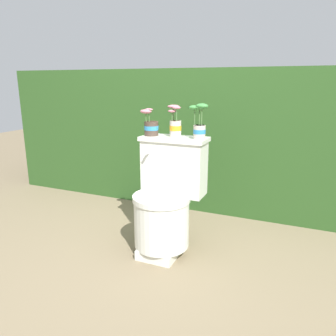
{
  "coord_description": "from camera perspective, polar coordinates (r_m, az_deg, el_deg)",
  "views": [
    {
      "loc": [
        0.89,
        -1.96,
        1.21
      ],
      "look_at": [
        0.0,
        0.11,
        0.61
      ],
      "focal_mm": 35.0,
      "sensor_mm": 36.0,
      "label": 1
    }
  ],
  "objects": [
    {
      "name": "ground_plane",
      "position": [
        2.47,
        -1.09,
        -14.55
      ],
      "size": [
        12.0,
        12.0,
        0.0
      ],
      "primitive_type": "plane",
      "color": "#75664C"
    },
    {
      "name": "hedge_backdrop",
      "position": [
        3.42,
        7.84,
        5.49
      ],
      "size": [
        4.32,
        0.87,
        1.33
      ],
      "color": "#284C1E",
      "rests_on": "ground"
    },
    {
      "name": "toilet",
      "position": [
        2.38,
        -0.25,
        -5.59
      ],
      "size": [
        0.49,
        0.55,
        0.82
      ],
      "color": "silver",
      "rests_on": "ground"
    },
    {
      "name": "potted_plant_left",
      "position": [
        2.45,
        -3.02,
        7.33
      ],
      "size": [
        0.12,
        0.12,
        0.2
      ],
      "color": "#47382D",
      "rests_on": "toilet"
    },
    {
      "name": "potted_plant_midleft",
      "position": [
        2.39,
        1.25,
        7.63
      ],
      "size": [
        0.12,
        0.1,
        0.23
      ],
      "color": "beige",
      "rests_on": "toilet"
    },
    {
      "name": "potted_plant_middle",
      "position": [
        2.29,
        5.46,
        7.79
      ],
      "size": [
        0.14,
        0.09,
        0.25
      ],
      "color": "beige",
      "rests_on": "toilet"
    }
  ]
}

